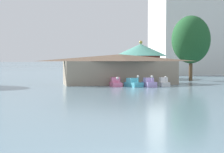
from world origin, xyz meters
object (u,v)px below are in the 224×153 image
object	(u,v)px
pedal_boat_pink	(116,83)
pedal_boat_lavender	(149,83)
shoreline_tree_right	(191,40)
background_building_block	(194,32)
green_roof_pavilion	(141,59)
boathouse	(120,69)
pedal_boat_white	(164,83)
pedal_boat_cyan	(133,83)

from	to	relation	value
pedal_boat_pink	pedal_boat_lavender	size ratio (longest dim) A/B	1.26
shoreline_tree_right	background_building_block	world-z (taller)	background_building_block
pedal_boat_pink	green_roof_pavilion	world-z (taller)	green_roof_pavilion
boathouse	shoreline_tree_right	xyz separation A→B (m)	(15.46, 7.16, 5.23)
boathouse	background_building_block	distance (m)	46.59
pedal_boat_white	green_roof_pavilion	world-z (taller)	green_roof_pavilion
boathouse	background_building_block	xyz separation A→B (m)	(28.97, 35.32, 9.15)
pedal_boat_white	shoreline_tree_right	bearing A→B (deg)	148.19
background_building_block	pedal_boat_lavender	bearing A→B (deg)	-121.92
boathouse	background_building_block	size ratio (longest dim) A/B	0.82
boathouse	green_roof_pavilion	world-z (taller)	green_roof_pavilion
pedal_boat_pink	shoreline_tree_right	distance (m)	22.08
pedal_boat_pink	pedal_boat_cyan	world-z (taller)	pedal_boat_cyan
boathouse	green_roof_pavilion	distance (m)	18.55
pedal_boat_lavender	boathouse	world-z (taller)	boathouse
pedal_boat_white	pedal_boat_cyan	bearing A→B (deg)	-74.14
pedal_boat_pink	pedal_boat_white	size ratio (longest dim) A/B	1.07
boathouse	shoreline_tree_right	world-z (taller)	shoreline_tree_right
pedal_boat_cyan	background_building_block	distance (m)	51.42
pedal_boat_cyan	shoreline_tree_right	size ratio (longest dim) A/B	0.25
pedal_boat_lavender	pedal_boat_white	xyz separation A→B (m)	(2.74, 1.44, -0.04)
pedal_boat_lavender	shoreline_tree_right	bearing A→B (deg)	132.44
pedal_boat_cyan	pedal_boat_white	world-z (taller)	pedal_boat_cyan
pedal_boat_pink	background_building_block	bearing A→B (deg)	144.41
pedal_boat_lavender	shoreline_tree_right	world-z (taller)	shoreline_tree_right
pedal_boat_lavender	background_building_block	xyz separation A→B (m)	(26.20, 42.06, 11.11)
boathouse	shoreline_tree_right	bearing A→B (deg)	24.85
background_building_block	boathouse	bearing A→B (deg)	-129.36
pedal_boat_lavender	boathouse	xyz separation A→B (m)	(-2.77, 6.73, 1.96)
green_roof_pavilion	pedal_boat_cyan	bearing A→B (deg)	-109.16
shoreline_tree_right	background_building_block	xyz separation A→B (m)	(13.51, 28.16, 3.92)
pedal_boat_cyan	background_building_block	bearing A→B (deg)	126.32
pedal_boat_lavender	pedal_boat_pink	bearing A→B (deg)	-119.56
pedal_boat_white	background_building_block	size ratio (longest dim) A/B	0.12
pedal_boat_white	green_roof_pavilion	size ratio (longest dim) A/B	0.26
pedal_boat_pink	pedal_boat_lavender	bearing A→B (deg)	67.48
green_roof_pavilion	background_building_block	bearing A→B (deg)	42.55
pedal_boat_cyan	pedal_boat_lavender	xyz separation A→B (m)	(2.19, -0.65, 0.03)
shoreline_tree_right	background_building_block	distance (m)	31.48
pedal_boat_white	background_building_block	world-z (taller)	background_building_block
pedal_boat_white	boathouse	xyz separation A→B (m)	(-5.51, 5.30, 2.00)
pedal_boat_pink	pedal_boat_cyan	xyz separation A→B (m)	(2.29, -1.38, -0.02)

